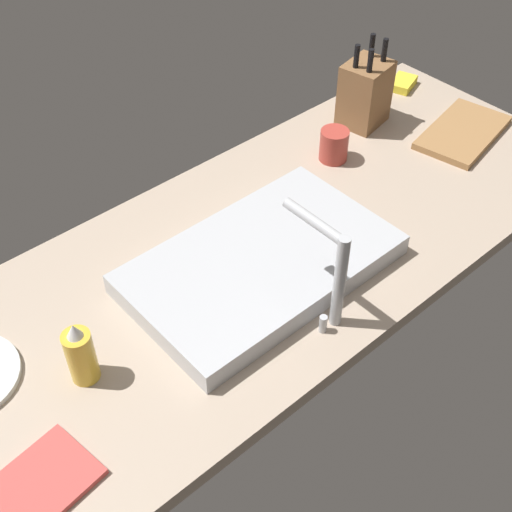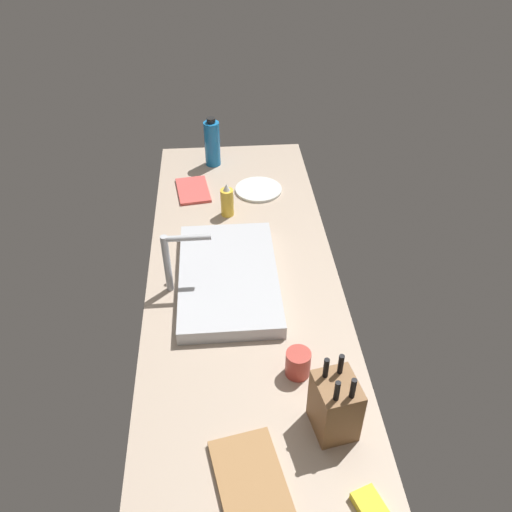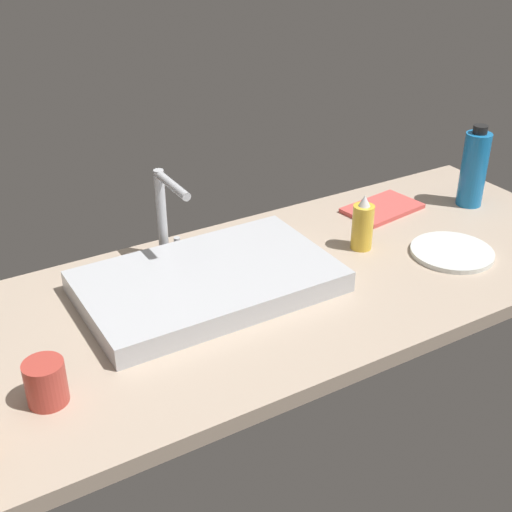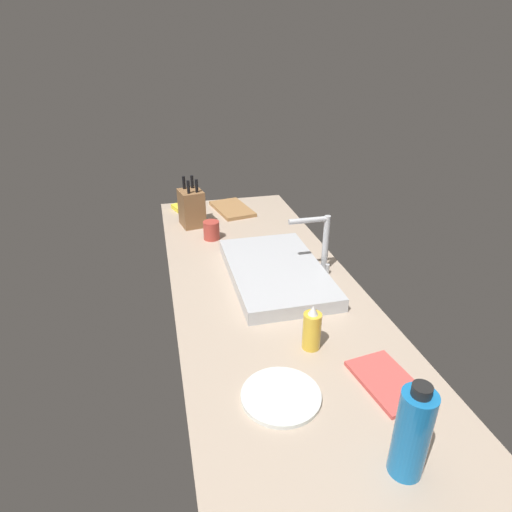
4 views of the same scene
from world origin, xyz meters
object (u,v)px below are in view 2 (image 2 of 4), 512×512
Objects in this scene: cutting_board at (252,486)px; soap_bottle at (227,201)px; sink_basin at (228,277)px; dish_sponge at (371,507)px; dish_towel at (193,190)px; faucet at (173,257)px; dinner_plate at (258,189)px; coffee_mug at (298,363)px; knife_block at (335,405)px; water_bottle at (212,143)px.

soap_bottle reaches higher than cutting_board.
dish_sponge is at bearing -160.20° from sink_basin.
sink_basin is 2.66× the size of dish_towel.
soap_bottle is 0.68× the size of dish_towel.
faucet is 2.49× the size of dish_sponge.
soap_bottle is at bearing 0.69° from cutting_board.
sink_basin is at bearing 19.80° from dish_sponge.
cutting_board is 116.94cm from soap_bottle.
soap_bottle is 24.30cm from dish_towel.
sink_basin is at bearing 165.43° from dinner_plate.
dish_towel is 2.53× the size of coffee_mug.
cutting_board is (-73.14, -20.45, -12.89)cm from faucet.
knife_block is 0.84× the size of cutting_board.
sink_basin is at bearing -167.93° from dish_towel.
water_bottle is 2.56× the size of dish_sponge.
knife_block reaches higher than water_bottle.
dinner_plate is (133.93, -12.70, -0.30)cm from cutting_board.
coffee_mug is at bearing -155.97° from sink_basin.
cutting_board reaches higher than dish_towel.
dish_towel is at bearing -4.35° from faucet.
dinner_plate is (60.78, -33.15, -13.19)cm from faucet.
dinner_plate is (59.15, -15.38, -1.85)cm from sink_basin.
water_bottle reaches higher than soap_bottle.
knife_block is 104.19cm from soap_bottle.
cutting_board is (-74.78, -2.68, -1.55)cm from sink_basin.
dish_sponge is (-141.39, -14.23, 0.60)cm from dinner_plate.
water_bottle reaches higher than dish_towel.
faucet is (-1.64, 17.77, 11.34)cm from sink_basin.
sink_basin is 61.14cm from dinner_plate.
cutting_board is at bearing -177.95° from sink_basin.
sink_basin is at bearing -84.74° from faucet.
dish_towel is 149.32cm from dish_sponge.
dish_sponge is (-143.11, -42.63, 0.60)cm from dish_towel.
knife_block is at bearing -175.35° from dinner_plate.
dinner_plate is 2.44× the size of coffee_mug.
sink_basin reaches higher than cutting_board.
water_bottle is 2.78× the size of coffee_mug.
sink_basin is 1.99× the size of cutting_board.
dish_sponge is (-124.28, -28.33, -5.03)cm from soap_bottle.
knife_block is 28.29cm from cutting_board.
sink_basin reaches higher than dish_towel.
knife_block is 1.64× the size of soap_bottle.
water_bottle reaches higher than dish_sponge.
dinner_plate is at bearing -14.57° from sink_basin.
dish_towel is 2.33× the size of dish_sponge.
soap_bottle is 0.71× the size of dinner_plate.
coffee_mug is (33.67, -15.65, 3.24)cm from cutting_board.
dish_sponge is (-80.60, -47.38, -12.59)cm from faucet.
water_bottle is at bearing 2.33° from cutting_board.
knife_block reaches higher than faucet.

